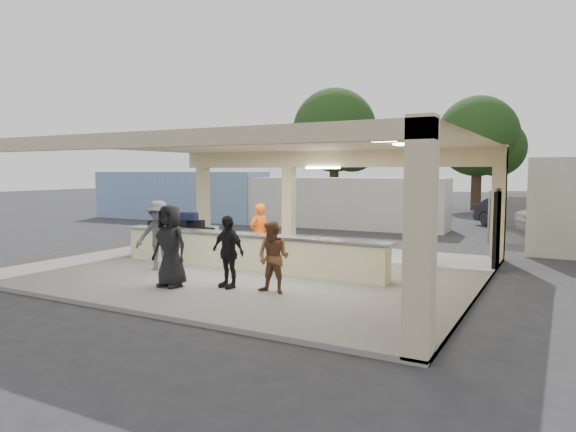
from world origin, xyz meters
The scene contains 15 objects.
ground centered at (0.00, 0.00, 0.00)m, with size 120.00×120.00×0.00m, color #262629.
pavilion centered at (0.21, 0.66, 1.35)m, with size 12.01×10.00×3.55m.
baggage_counter centered at (0.00, -0.50, 0.59)m, with size 8.20×0.58×0.98m.
luggage_cart centered at (-3.30, 0.50, 0.83)m, with size 2.63×2.02×1.35m.
drum_fan centered at (3.99, 2.56, 0.60)m, with size 0.85×0.47×0.93m.
baggage_handler centered at (-0.16, 0.47, 0.97)m, with size 0.63×0.35×1.73m, color #FF5F0D.
passenger_a centered at (2.06, -2.53, 0.89)m, with size 0.77×0.34×1.58m, color brown.
passenger_b centered at (0.86, -2.54, 0.93)m, with size 0.97×0.35×1.66m, color black.
passenger_c centered at (-1.99, -1.70, 1.04)m, with size 1.21×0.43×1.88m, color #48484D.
passenger_d centered at (-0.36, -3.09, 1.05)m, with size 0.93×0.38×1.90m, color black.
car_dark centered at (5.57, 14.76, 0.76)m, with size 1.61×4.55×1.52m, color black.
container_white centered at (-2.65, 11.30, 1.22)m, with size 11.29×2.26×2.45m, color silver.
container_blue centered at (-12.03, 10.91, 1.36)m, with size 10.48×2.51×2.72m, color #799AC2.
tree_left centered at (-7.68, 24.16, 5.59)m, with size 6.60×6.30×9.00m.
tree_mid centered at (2.32, 26.16, 4.96)m, with size 6.00×5.60×8.00m.
Camera 1 is at (7.61, -12.07, 2.76)m, focal length 32.00 mm.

